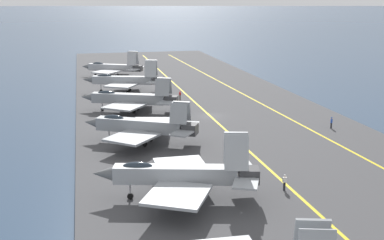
# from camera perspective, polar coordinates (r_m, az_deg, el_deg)

# --- Properties ---
(ground_plane) EXTENTS (2000.00, 2000.00, 0.00)m
(ground_plane) POSITION_cam_1_polar(r_m,az_deg,el_deg) (79.38, 2.17, 0.19)
(ground_plane) COLOR #2D425B
(carrier_deck) EXTENTS (192.08, 43.15, 0.40)m
(carrier_deck) POSITION_cam_1_polar(r_m,az_deg,el_deg) (79.34, 2.17, 0.33)
(carrier_deck) COLOR #424244
(carrier_deck) RESTS_ON ground
(deck_stripe_foul_line) EXTENTS (172.77, 6.63, 0.01)m
(deck_stripe_foul_line) POSITION_cam_1_polar(r_m,az_deg,el_deg) (83.11, 10.10, 0.91)
(deck_stripe_foul_line) COLOR yellow
(deck_stripe_foul_line) RESTS_ON carrier_deck
(deck_stripe_centerline) EXTENTS (172.88, 0.36, 0.01)m
(deck_stripe_centerline) POSITION_cam_1_polar(r_m,az_deg,el_deg) (79.29, 2.17, 0.47)
(deck_stripe_centerline) COLOR yellow
(deck_stripe_centerline) RESTS_ON carrier_deck
(parked_jet_second) EXTENTS (13.73, 16.07, 6.75)m
(parked_jet_second) POSITION_cam_1_polar(r_m,az_deg,el_deg) (46.37, -1.44, -6.46)
(parked_jet_second) COLOR #9EA3A8
(parked_jet_second) RESTS_ON carrier_deck
(parked_jet_third) EXTENTS (13.72, 15.73, 5.96)m
(parked_jet_third) POSITION_cam_1_polar(r_m,az_deg,el_deg) (64.23, -5.99, -0.72)
(parked_jet_third) COLOR gray
(parked_jet_third) RESTS_ON carrier_deck
(parked_jet_fourth) EXTENTS (13.70, 16.99, 5.96)m
(parked_jet_fourth) POSITION_cam_1_polar(r_m,az_deg,el_deg) (82.32, -7.28, 2.52)
(parked_jet_fourth) COLOR gray
(parked_jet_fourth) RESTS_ON carrier_deck
(parked_jet_fifth) EXTENTS (12.25, 16.52, 6.72)m
(parked_jet_fifth) POSITION_cam_1_polar(r_m,az_deg,el_deg) (99.19, -7.97, 4.72)
(parked_jet_fifth) COLOR #9EA3A8
(parked_jet_fifth) RESTS_ON carrier_deck
(parked_jet_sixth) EXTENTS (13.70, 15.46, 6.40)m
(parked_jet_sixth) POSITION_cam_1_polar(r_m,az_deg,el_deg) (119.25, -9.33, 6.16)
(parked_jet_sixth) COLOR #A8AAAF
(parked_jet_sixth) RESTS_ON carrier_deck
(crew_white_vest) EXTENTS (0.30, 0.41, 1.72)m
(crew_white_vest) POSITION_cam_1_polar(r_m,az_deg,el_deg) (50.02, 10.91, -7.17)
(crew_white_vest) COLOR #232328
(crew_white_vest) RESTS_ON carrier_deck
(crew_red_vest) EXTENTS (0.44, 0.36, 1.72)m
(crew_red_vest) POSITION_cam_1_polar(r_m,az_deg,el_deg) (91.95, -1.43, 3.04)
(crew_red_vest) COLOR #383328
(crew_red_vest) RESTS_ON carrier_deck
(crew_green_vest) EXTENTS (0.41, 0.46, 1.73)m
(crew_green_vest) POSITION_cam_1_polar(r_m,az_deg,el_deg) (59.41, 4.03, -3.42)
(crew_green_vest) COLOR #383328
(crew_green_vest) RESTS_ON carrier_deck
(crew_blue_vest) EXTENTS (0.45, 0.39, 1.75)m
(crew_blue_vest) POSITION_cam_1_polar(r_m,az_deg,el_deg) (74.58, 16.20, -0.25)
(crew_blue_vest) COLOR #232328
(crew_blue_vest) RESTS_ON carrier_deck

